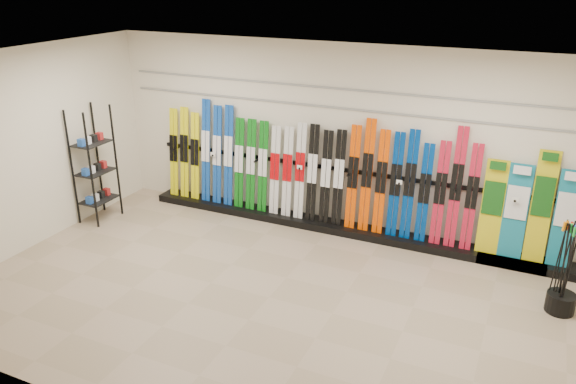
% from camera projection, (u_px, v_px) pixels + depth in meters
% --- Properties ---
extents(floor, '(8.00, 8.00, 0.00)m').
position_uv_depth(floor, '(269.00, 297.00, 7.36)').
color(floor, gray).
rests_on(floor, ground).
extents(back_wall, '(8.00, 0.00, 8.00)m').
position_uv_depth(back_wall, '(337.00, 139.00, 8.92)').
color(back_wall, beige).
rests_on(back_wall, floor).
extents(left_wall, '(0.00, 5.00, 5.00)m').
position_uv_depth(left_wall, '(27.00, 150.00, 8.35)').
color(left_wall, beige).
rests_on(left_wall, floor).
extents(ceiling, '(8.00, 8.00, 0.00)m').
position_uv_depth(ceiling, '(265.00, 67.00, 6.25)').
color(ceiling, silver).
rests_on(ceiling, back_wall).
extents(ski_rack_base, '(8.00, 0.40, 0.12)m').
position_uv_depth(ski_rack_base, '(343.00, 228.00, 9.18)').
color(ski_rack_base, black).
rests_on(ski_rack_base, floor).
extents(skis, '(5.38, 0.21, 1.82)m').
position_uv_depth(skis, '(307.00, 171.00, 9.14)').
color(skis, yellow).
rests_on(skis, ski_rack_base).
extents(snowboards, '(1.27, 0.25, 1.60)m').
position_uv_depth(snowboards, '(528.00, 211.00, 7.91)').
color(snowboards, gold).
rests_on(snowboards, ski_rack_base).
extents(accessory_rack, '(0.40, 0.60, 1.95)m').
position_uv_depth(accessory_rack, '(94.00, 165.00, 9.34)').
color(accessory_rack, black).
rests_on(accessory_rack, floor).
extents(pole_bin, '(0.35, 0.35, 0.25)m').
position_uv_depth(pole_bin, '(560.00, 303.00, 7.03)').
color(pole_bin, black).
rests_on(pole_bin, floor).
extents(ski_poles, '(0.22, 0.24, 1.18)m').
position_uv_depth(ski_poles, '(564.00, 268.00, 6.86)').
color(ski_poles, black).
rests_on(ski_poles, pole_bin).
extents(slatwall_rail_0, '(7.60, 0.02, 0.03)m').
position_uv_depth(slatwall_rail_0, '(338.00, 108.00, 8.71)').
color(slatwall_rail_0, gray).
rests_on(slatwall_rail_0, back_wall).
extents(slatwall_rail_1, '(7.60, 0.02, 0.03)m').
position_uv_depth(slatwall_rail_1, '(339.00, 89.00, 8.60)').
color(slatwall_rail_1, gray).
rests_on(slatwall_rail_1, back_wall).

